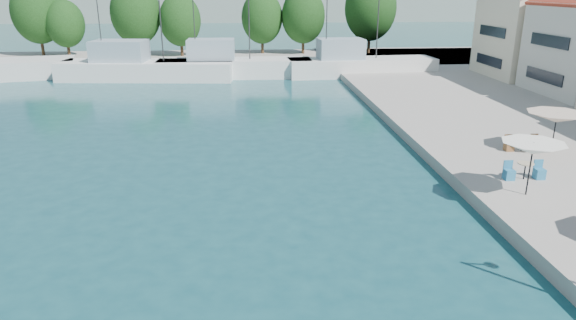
{
  "coord_description": "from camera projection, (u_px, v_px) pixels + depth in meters",
  "views": [
    {
      "loc": [
        -3.22,
        3.49,
        8.71
      ],
      "look_at": [
        -1.45,
        26.0,
        1.09
      ],
      "focal_mm": 32.0,
      "sensor_mm": 36.0,
      "label": 1
    }
  ],
  "objects": [
    {
      "name": "umbrella_white",
      "position": [
        533.0,
        148.0,
        20.5
      ],
      "size": [
        2.54,
        2.54,
        2.25
      ],
      "color": "black",
      "rests_on": "quay_right"
    },
    {
      "name": "trawler_03",
      "position": [
        231.0,
        66.0,
        52.11
      ],
      "size": [
        15.43,
        4.01,
        10.2
      ],
      "rotation": [
        0.0,
        0.0,
        0.0
      ],
      "color": "silver",
      "rests_on": "ground"
    },
    {
      "name": "cafe_table_03",
      "position": [
        522.0,
        145.0,
        26.77
      ],
      "size": [
        1.82,
        0.7,
        0.76
      ],
      "color": "black",
      "rests_on": "quay_right"
    },
    {
      "name": "tree_05",
      "position": [
        180.0,
        20.0,
        62.5
      ],
      "size": [
        5.04,
        5.04,
        7.46
      ],
      "color": "#3F2B19",
      "rests_on": "quay_far"
    },
    {
      "name": "tree_04",
      "position": [
        136.0,
        13.0,
        62.19
      ],
      "size": [
        6.0,
        6.0,
        8.88
      ],
      "color": "#3F2B19",
      "rests_on": "quay_far"
    },
    {
      "name": "umbrella_cream",
      "position": [
        557.0,
        117.0,
        26.05
      ],
      "size": [
        3.01,
        3.01,
        2.09
      ],
      "color": "black",
      "rests_on": "quay_right"
    },
    {
      "name": "cafe_table_02",
      "position": [
        524.0,
        173.0,
        22.75
      ],
      "size": [
        1.82,
        0.7,
        0.76
      ],
      "color": "black",
      "rests_on": "quay_right"
    },
    {
      "name": "building_06",
      "position": [
        538.0,
        23.0,
        47.93
      ],
      "size": [
        9.0,
        8.8,
        10.2
      ],
      "color": "beige",
      "rests_on": "quay_right"
    },
    {
      "name": "trawler_02",
      "position": [
        143.0,
        69.0,
        50.76
      ],
      "size": [
        17.37,
        6.01,
        10.2
      ],
      "rotation": [
        0.0,
        0.0,
        -0.09
      ],
      "color": "silver",
      "rests_on": "ground"
    },
    {
      "name": "tree_03",
      "position": [
        65.0,
        24.0,
        62.37
      ],
      "size": [
        4.56,
        4.56,
        6.75
      ],
      "color": "#3F2B19",
      "rests_on": "quay_far"
    },
    {
      "name": "tree_06",
      "position": [
        262.0,
        18.0,
        64.95
      ],
      "size": [
        5.22,
        5.22,
        7.72
      ],
      "color": "#3F2B19",
      "rests_on": "quay_far"
    },
    {
      "name": "tree_02",
      "position": [
        37.0,
        12.0,
        62.59
      ],
      "size": [
        6.13,
        6.13,
        9.07
      ],
      "color": "#3F2B19",
      "rests_on": "quay_far"
    },
    {
      "name": "tree_07",
      "position": [
        303.0,
        16.0,
        64.61
      ],
      "size": [
        5.48,
        5.48,
        8.12
      ],
      "color": "#3F2B19",
      "rests_on": "quay_far"
    },
    {
      "name": "trawler_04",
      "position": [
        358.0,
        66.0,
        52.73
      ],
      "size": [
        15.26,
        4.79,
        10.2
      ],
      "rotation": [
        0.0,
        0.0,
        0.06
      ],
      "color": "silver",
      "rests_on": "ground"
    },
    {
      "name": "tree_08",
      "position": [
        371.0,
        8.0,
        65.0
      ],
      "size": [
        6.53,
        6.53,
        9.66
      ],
      "color": "#3F2B19",
      "rests_on": "quay_far"
    },
    {
      "name": "quay_far",
      "position": [
        208.0,
        60.0,
        62.33
      ],
      "size": [
        90.0,
        16.0,
        0.6
      ],
      "primitive_type": "cube",
      "color": "#A29C92",
      "rests_on": "ground"
    }
  ]
}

